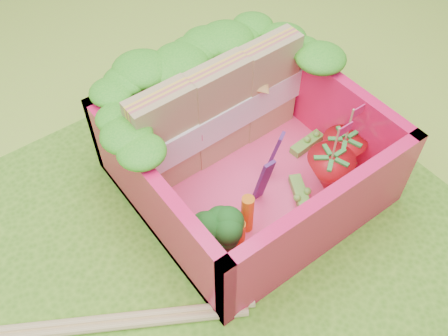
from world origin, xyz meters
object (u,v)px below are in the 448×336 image
object	(u,v)px
chopsticks	(25,332)
strawberry_right	(341,154)
broccoli	(217,234)
bento_box	(247,152)
sandwich_stack	(219,112)
strawberry_left	(328,174)

from	to	relation	value
chopsticks	strawberry_right	bearing A→B (deg)	-5.51
broccoli	chopsticks	size ratio (longest dim) A/B	0.15
bento_box	broccoli	size ratio (longest dim) A/B	4.27
sandwich_stack	strawberry_left	world-z (taller)	sandwich_stack
bento_box	broccoli	distance (m)	0.55
strawberry_right	bento_box	bearing A→B (deg)	149.74
broccoli	bento_box	bearing A→B (deg)	35.61
sandwich_stack	broccoli	distance (m)	0.76
strawberry_right	broccoli	bearing A→B (deg)	-177.92
strawberry_left	chopsticks	xyz separation A→B (m)	(-1.76, 0.25, -0.17)
broccoli	chopsticks	xyz separation A→B (m)	(-1.00, 0.22, -0.21)
sandwich_stack	broccoli	world-z (taller)	sandwich_stack
strawberry_right	chopsticks	bearing A→B (deg)	174.49
broccoli	strawberry_right	bearing A→B (deg)	2.08
broccoli	strawberry_left	world-z (taller)	strawberry_left
bento_box	strawberry_left	xyz separation A→B (m)	(0.31, -0.35, -0.08)
sandwich_stack	strawberry_right	world-z (taller)	sandwich_stack
strawberry_left	chopsticks	bearing A→B (deg)	171.92
strawberry_left	broccoli	bearing A→B (deg)	177.77
bento_box	strawberry_right	world-z (taller)	bento_box
broccoli	strawberry_left	bearing A→B (deg)	-2.23
bento_box	broccoli	bearing A→B (deg)	-144.39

